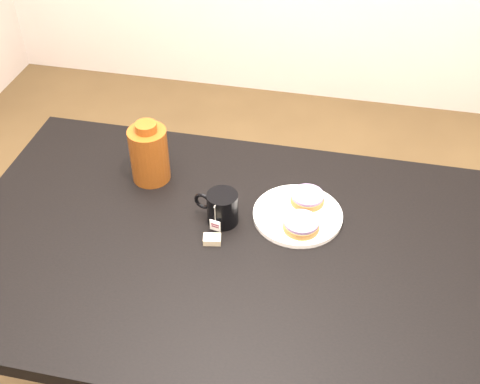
% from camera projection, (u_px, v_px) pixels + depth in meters
% --- Properties ---
extents(table, '(1.40, 0.90, 0.75)m').
position_uv_depth(table, '(226.00, 265.00, 1.60)').
color(table, black).
rests_on(table, ground_plane).
extents(plate, '(0.24, 0.24, 0.02)m').
position_uv_depth(plate, '(298.00, 214.00, 1.61)').
color(plate, white).
rests_on(plate, table).
extents(bagel_back, '(0.13, 0.13, 0.03)m').
position_uv_depth(bagel_back, '(307.00, 198.00, 1.64)').
color(bagel_back, brown).
rests_on(bagel_back, plate).
extents(bagel_front, '(0.10, 0.10, 0.03)m').
position_uv_depth(bagel_front, '(301.00, 225.00, 1.56)').
color(bagel_front, brown).
rests_on(bagel_front, plate).
extents(mug, '(0.13, 0.10, 0.09)m').
position_uv_depth(mug, '(222.00, 208.00, 1.58)').
color(mug, black).
rests_on(mug, table).
extents(teabag_pouch, '(0.05, 0.04, 0.02)m').
position_uv_depth(teabag_pouch, '(212.00, 239.00, 1.54)').
color(teabag_pouch, '#C6B793').
rests_on(teabag_pouch, table).
extents(bagel_package, '(0.13, 0.13, 0.19)m').
position_uv_depth(bagel_package, '(149.00, 154.00, 1.69)').
color(bagel_package, '#55240B').
rests_on(bagel_package, table).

